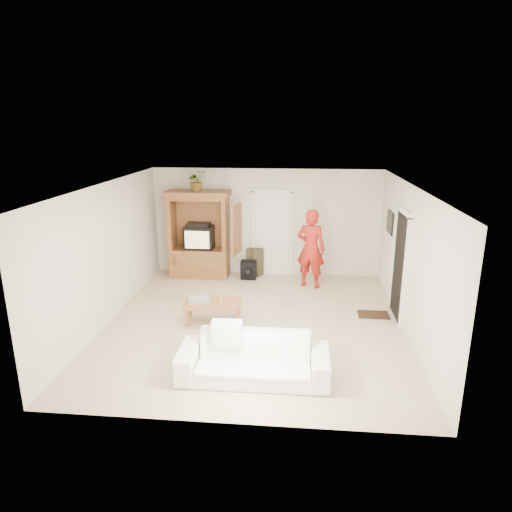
{
  "coord_description": "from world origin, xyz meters",
  "views": [
    {
      "loc": [
        0.78,
        -7.86,
        3.65
      ],
      "look_at": [
        -0.02,
        0.6,
        1.15
      ],
      "focal_mm": 32.0,
      "sensor_mm": 36.0,
      "label": 1
    }
  ],
  "objects_px": {
    "sofa": "(253,358)",
    "man": "(311,249)",
    "coffee_table": "(213,304)"
  },
  "relations": [
    {
      "from": "sofa",
      "to": "man",
      "type": "bearing_deg",
      "value": 77.13
    },
    {
      "from": "man",
      "to": "coffee_table",
      "type": "xyz_separation_m",
      "value": [
        -1.86,
        -2.13,
        -0.56
      ]
    },
    {
      "from": "man",
      "to": "coffee_table",
      "type": "height_order",
      "value": "man"
    },
    {
      "from": "sofa",
      "to": "coffee_table",
      "type": "distance_m",
      "value": 2.14
    },
    {
      "from": "sofa",
      "to": "coffee_table",
      "type": "xyz_separation_m",
      "value": [
        -0.96,
        1.91,
        0.03
      ]
    },
    {
      "from": "man",
      "to": "sofa",
      "type": "distance_m",
      "value": 4.18
    },
    {
      "from": "sofa",
      "to": "coffee_table",
      "type": "bearing_deg",
      "value": 116.31
    },
    {
      "from": "man",
      "to": "sofa",
      "type": "bearing_deg",
      "value": 95.93
    },
    {
      "from": "sofa",
      "to": "coffee_table",
      "type": "relative_size",
      "value": 1.96
    },
    {
      "from": "coffee_table",
      "to": "sofa",
      "type": "bearing_deg",
      "value": -68.86
    }
  ]
}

